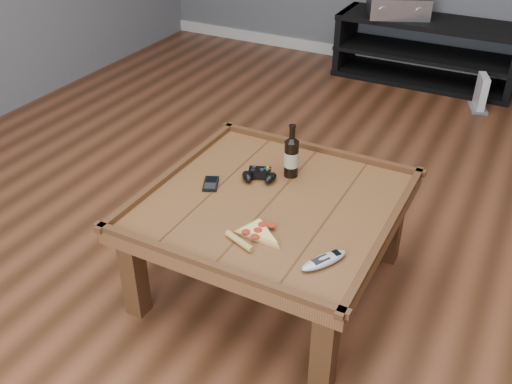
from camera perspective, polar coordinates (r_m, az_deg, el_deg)
The scene contains 11 objects.
ground at distance 2.63m, azimuth 1.46°, elevation -9.02°, with size 6.00×6.00×0.00m, color #3F2112.
baseboard at distance 5.12m, azimuth 16.90°, elevation 11.99°, with size 5.00×0.02×0.10m, color silver.
coffee_table at distance 2.39m, azimuth 1.59°, elevation -2.00°, with size 1.03×1.03×0.48m.
media_console at distance 4.84m, azimuth 16.61°, elevation 13.31°, with size 1.40×0.45×0.50m.
beer_bottle at distance 2.48m, azimuth 3.56°, elevation 3.64°, with size 0.06×0.06×0.25m.
game_controller at distance 2.48m, azimuth 0.33°, elevation 1.69°, with size 0.16×0.14×0.05m.
pizza_slice at distance 2.15m, azimuth -0.07°, elevation -4.17°, with size 0.23×0.28×0.03m.
smartphone at distance 2.45m, azimuth -4.54°, elevation 0.83°, with size 0.10×0.13×0.02m.
remote_control at distance 2.03m, azimuth 6.83°, elevation -6.80°, with size 0.15×0.20×0.03m.
av_receiver at distance 4.79m, azimuth 14.02°, elevation 17.71°, with size 0.56×0.52×0.16m.
game_console at distance 4.48m, azimuth 21.55°, elevation 9.09°, with size 0.18×0.23×0.26m.
Camera 1 is at (0.85, -1.77, 1.75)m, focal length 40.00 mm.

